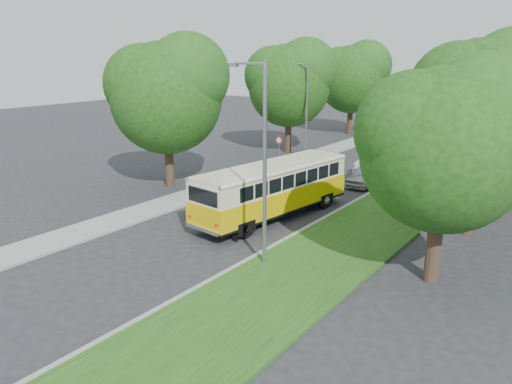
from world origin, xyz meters
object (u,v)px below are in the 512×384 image
Objects in this scene: lamppost_near at (263,158)px; car_blue at (427,150)px; vintage_bus at (273,191)px; car_grey at (432,145)px; car_silver at (366,175)px; car_white at (379,161)px; lamppost_far at (306,108)px.

lamppost_near is 24.98m from car_blue.
vintage_bus is 19.59m from car_blue.
car_grey is (-1.43, 26.74, -3.64)m from lamppost_near.
car_white is at bearing 99.18° from car_silver.
lamppost_far is 14.83m from vintage_bus.
car_blue is at bearing 92.33° from vintage_bus.
car_white is 0.86× the size of car_grey.
car_grey is at bearing 47.78° from lamppost_far.
car_white is (6.36, -0.42, -3.38)m from lamppost_far.
vintage_bus is 1.97× the size of car_blue.
lamppost_far is at bearing 115.71° from lamppost_near.
car_blue is 0.93× the size of car_grey.
car_white reaches higher than car_blue.
lamppost_far is 1.97× the size of car_silver.
car_white is (0.43, 12.90, -0.68)m from vintage_bus.
lamppost_near reaches higher than car_blue.
vintage_bus reaches higher than car_silver.
lamppost_near is 1.07× the size of lamppost_far.
car_silver is at bearing -72.00° from car_white.
vintage_bus is at bearing -108.01° from car_grey.
lamppost_far is 1.43× the size of car_grey.
car_white is (-2.55, 18.08, -3.63)m from lamppost_near.
vintage_bus reaches higher than car_grey.
car_grey is at bearing 93.42° from vintage_bus.
car_grey reaches higher than car_silver.
car_silver is 12.70m from car_grey.
car_white is at bearing -117.10° from car_blue.
car_blue is (7.70, 6.18, -3.41)m from lamppost_far.
car_white is (-0.78, 4.04, 0.09)m from car_silver.
car_white reaches higher than car_silver.
car_silver is 0.73× the size of car_grey.
lamppost_far is at bearing -146.13° from car_grey.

